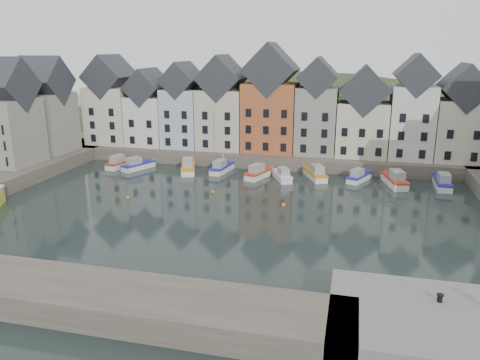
% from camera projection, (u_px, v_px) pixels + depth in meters
% --- Properties ---
extents(ground, '(260.00, 260.00, 0.00)m').
position_uv_depth(ground, '(226.00, 216.00, 54.42)').
color(ground, black).
rests_on(ground, ground).
extents(far_quay, '(90.00, 16.00, 2.00)m').
position_uv_depth(far_quay, '(272.00, 153.00, 82.18)').
color(far_quay, '#4B4239').
rests_on(far_quay, ground).
extents(near_quay, '(18.00, 10.00, 2.00)m').
position_uv_depth(near_quay, '(469.00, 332.00, 30.38)').
color(near_quay, '#60605E').
rests_on(near_quay, ground).
extents(near_wall, '(50.00, 6.00, 2.00)m').
position_uv_depth(near_wall, '(24.00, 288.00, 35.91)').
color(near_wall, '#4B4239').
rests_on(near_wall, ground).
extents(hillside, '(153.60, 70.40, 64.00)m').
position_uv_depth(hillside, '(289.00, 208.00, 111.61)').
color(hillside, '#28371B').
rests_on(hillside, ground).
extents(far_terrace, '(72.37, 8.16, 17.78)m').
position_uv_depth(far_terrace, '(289.00, 110.00, 77.43)').
color(far_terrace, beige).
rests_on(far_terrace, far_quay).
extents(left_terrace, '(7.65, 17.00, 15.69)m').
position_uv_depth(left_terrace, '(27.00, 114.00, 72.95)').
color(left_terrace, gray).
rests_on(left_terrace, left_quay).
extents(mooring_buoys, '(20.50, 5.50, 0.50)m').
position_uv_depth(mooring_buoys, '(207.00, 198.00, 60.29)').
color(mooring_buoys, orange).
rests_on(mooring_buoys, ground).
extents(boat_a, '(3.04, 6.37, 2.35)m').
position_uv_depth(boat_a, '(120.00, 163.00, 76.39)').
color(boat_a, silver).
rests_on(boat_a, ground).
extents(boat_b, '(3.98, 6.11, 2.25)m').
position_uv_depth(boat_b, '(138.00, 165.00, 75.10)').
color(boat_b, silver).
rests_on(boat_b, ground).
extents(boat_c, '(4.15, 7.09, 2.60)m').
position_uv_depth(boat_c, '(188.00, 167.00, 73.35)').
color(boat_c, silver).
rests_on(boat_c, ground).
extents(boat_d, '(2.70, 6.21, 11.49)m').
position_uv_depth(boat_d, '(222.00, 168.00, 73.30)').
color(boat_d, silver).
rests_on(boat_d, ground).
extents(boat_e, '(3.90, 6.53, 2.39)m').
position_uv_depth(boat_e, '(259.00, 173.00, 70.28)').
color(boat_e, silver).
rests_on(boat_e, ground).
extents(boat_f, '(3.90, 5.85, 2.16)m').
position_uv_depth(boat_f, '(282.00, 176.00, 69.06)').
color(boat_f, silver).
rests_on(boat_f, ground).
extents(boat_g, '(4.34, 6.65, 2.45)m').
position_uv_depth(boat_g, '(315.00, 174.00, 69.69)').
color(boat_g, silver).
rests_on(boat_g, ground).
extents(boat_h, '(3.83, 5.80, 2.14)m').
position_uv_depth(boat_h, '(359.00, 177.00, 68.40)').
color(boat_h, silver).
rests_on(boat_h, ground).
extents(boat_i, '(3.66, 7.10, 2.61)m').
position_uv_depth(boat_i, '(395.00, 180.00, 66.19)').
color(boat_i, silver).
rests_on(boat_i, ground).
extents(boat_j, '(2.13, 6.45, 2.46)m').
position_uv_depth(boat_j, '(443.00, 183.00, 65.11)').
color(boat_j, silver).
rests_on(boat_j, ground).
extents(mooring_bollard, '(0.48, 0.48, 0.56)m').
position_uv_depth(mooring_bollard, '(440.00, 298.00, 32.02)').
color(mooring_bollard, black).
rests_on(mooring_bollard, near_quay).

